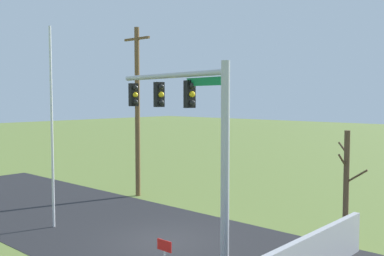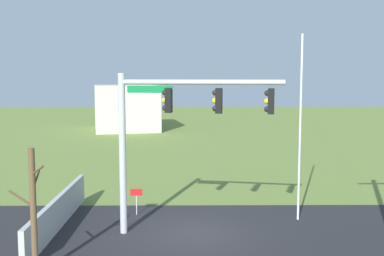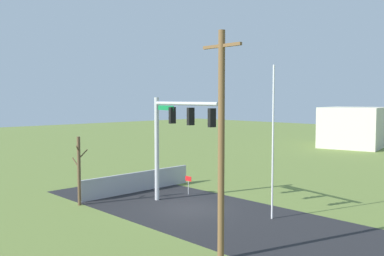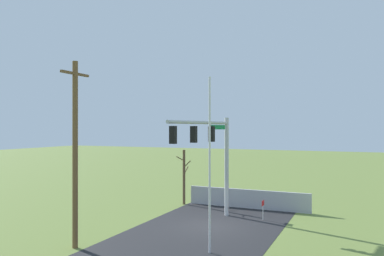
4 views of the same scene
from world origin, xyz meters
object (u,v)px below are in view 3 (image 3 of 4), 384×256
Objects in this scene: bare_tree at (79,170)px; open_sign at (188,181)px; flagpole at (273,143)px; signal_mast at (172,129)px; utility_pole at (221,143)px; distant_building at (354,127)px.

open_sign is (-2.49, -6.63, -1.21)m from bare_tree.
open_sign is at bearing -110.58° from bare_tree.
bare_tree is at bearing 31.14° from flagpole.
flagpole is at bearing -159.76° from signal_mast.
signal_mast is at bearing 20.24° from flagpole.
open_sign is (7.23, -0.76, -3.16)m from flagpole.
signal_mast is 4.91m from open_sign.
flagpole is at bearing -72.79° from utility_pole.
utility_pole is 7.36× the size of open_sign.
flagpole reaches higher than open_sign.
utility_pole is at bearing 151.32° from signal_mast.
bare_tree is (9.72, 5.87, -1.94)m from flagpole.
distant_building is at bearing -81.83° from open_sign.
utility_pole is 11.91m from bare_tree.
bare_tree is at bearing 42.80° from signal_mast.
flagpole is 7.93m from open_sign.
flagpole is 0.91× the size of utility_pole.
utility_pole reaches higher than bare_tree.
signal_mast reaches higher than bare_tree.
distant_building is (5.05, -35.19, 1.72)m from open_sign.
open_sign is (9.15, -6.95, -3.75)m from utility_pole.
bare_tree is at bearing -1.55° from utility_pole.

